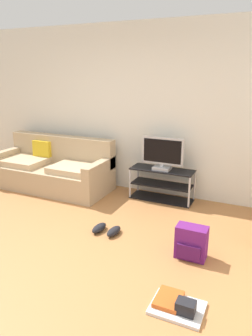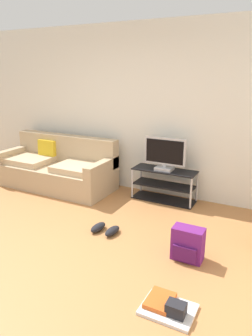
% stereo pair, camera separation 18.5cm
% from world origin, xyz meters
% --- Properties ---
extents(ground_plane, '(9.00, 9.80, 0.02)m').
position_xyz_m(ground_plane, '(0.00, 0.00, -0.01)').
color(ground_plane, '#B27542').
extents(wall_back, '(9.00, 0.10, 2.70)m').
position_xyz_m(wall_back, '(0.00, 2.45, 1.35)').
color(wall_back, silver).
rests_on(wall_back, ground_plane).
extents(couch, '(2.06, 0.88, 0.87)m').
position_xyz_m(couch, '(-1.34, 1.89, 0.32)').
color(couch, tan).
rests_on(couch, ground_plane).
extents(tv_stand, '(0.99, 0.36, 0.50)m').
position_xyz_m(tv_stand, '(0.57, 2.15, 0.25)').
color(tv_stand, black).
rests_on(tv_stand, ground_plane).
extents(flat_tv, '(0.65, 0.22, 0.51)m').
position_xyz_m(flat_tv, '(0.57, 2.12, 0.75)').
color(flat_tv, '#B2B2B7').
rests_on(flat_tv, tv_stand).
extents(backpack, '(0.33, 0.26, 0.37)m').
position_xyz_m(backpack, '(1.40, 0.70, 0.18)').
color(backpack, '#661E70').
rests_on(backpack, ground_plane).
extents(sneakers_pair, '(0.35, 0.28, 0.09)m').
position_xyz_m(sneakers_pair, '(0.30, 0.80, 0.05)').
color(sneakers_pair, black).
rests_on(sneakers_pair, ground_plane).
extents(floor_tray, '(0.45, 0.34, 0.14)m').
position_xyz_m(floor_tray, '(1.49, -0.14, 0.04)').
color(floor_tray, silver).
rests_on(floor_tray, ground_plane).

